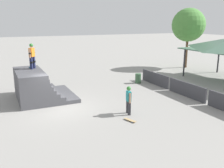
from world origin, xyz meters
TOP-DOWN VIEW (x-y plane):
  - ground_plane at (0.00, 0.00)m, footprint 160.00×160.00m
  - quarter_pipe_ramp at (-2.57, -0.91)m, footprint 4.31×3.84m
  - skater_on_deck at (-3.31, -0.92)m, footprint 0.72×0.58m
  - skateboard_on_deck at (-3.91, -0.93)m, footprint 0.81×0.48m
  - bystander_walking at (2.76, 3.55)m, footprint 0.67×0.32m
  - skateboard_on_ground at (3.80, 3.11)m, footprint 0.81×0.45m
  - barrier_fence at (1.46, 9.11)m, footprint 11.78×0.12m
  - tree_beside_pavilion at (-7.88, 17.22)m, footprint 3.81×3.81m
  - trash_bin at (-3.59, 8.05)m, footprint 0.52×0.52m

SIDE VIEW (x-z plane):
  - ground_plane at x=0.00m, z-range 0.00..0.00m
  - skateboard_on_ground at x=3.80m, z-range 0.01..0.10m
  - trash_bin at x=-3.59m, z-range 0.00..0.85m
  - barrier_fence at x=1.46m, z-range 0.00..1.05m
  - quarter_pipe_ramp at x=-2.57m, z-range -0.14..1.92m
  - bystander_walking at x=2.76m, z-range 0.15..1.84m
  - skateboard_on_deck at x=-3.91m, z-range 2.08..2.17m
  - skater_on_deck at x=-3.31m, z-range 2.20..4.00m
  - tree_beside_pavilion at x=-7.88m, z-range 1.51..8.37m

